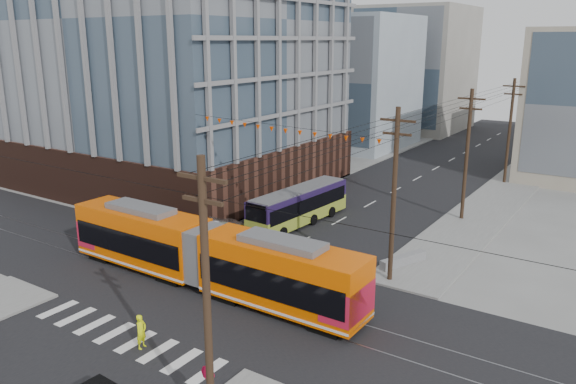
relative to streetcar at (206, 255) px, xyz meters
The scene contains 13 objects.
ground 4.60m from the streetcar, 81.05° to the right, with size 160.00×160.00×0.00m, color slate.
office_building 31.06m from the streetcar, 138.45° to the left, with size 30.00×25.00×28.60m, color #381E16.
bg_bldg_nw_near 51.12m from the streetcar, 108.84° to the left, with size 18.00×16.00×18.00m, color #8C99A5.
bg_bldg_nw_far 69.69m from the streetcar, 101.13° to the left, with size 16.00×18.00×20.00m, color gray.
utility_pole_near 14.03m from the streetcar, 47.76° to the right, with size 0.30×0.30×11.00m, color black.
utility_pole_far 52.84m from the streetcar, 80.02° to the left, with size 0.30×0.30×11.00m, color black.
streetcar is the anchor object (origin of this frame).
city_bus 13.60m from the streetcar, 97.75° to the left, with size 2.35×10.86×3.08m, color #22133F, non-canonical shape.
parked_car_silver 8.80m from the streetcar, 127.05° to the left, with size 1.66×4.76×1.57m, color #ADAEAF.
parked_car_white 15.05m from the streetcar, 110.26° to the left, with size 1.81×4.44×1.29m, color silver.
parked_car_grey 19.90m from the streetcar, 103.11° to the left, with size 2.32×5.02×1.40m, color slate.
pedestrian 7.66m from the streetcar, 73.54° to the right, with size 0.65×0.43×1.78m, color #E6FA0B.
jersey_barrier 13.26m from the streetcar, 47.19° to the left, with size 0.87×3.88×0.78m, color slate.
Camera 1 is at (21.24, -19.89, 14.78)m, focal length 35.00 mm.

